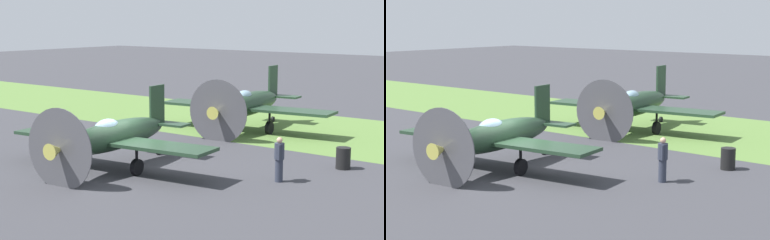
# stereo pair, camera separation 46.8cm
# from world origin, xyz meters

# --- Properties ---
(ground_plane) EXTENTS (160.00, 160.00, 0.00)m
(ground_plane) POSITION_xyz_m (0.00, 0.00, 0.00)
(ground_plane) COLOR #38383D
(grass_verge) EXTENTS (120.00, 11.00, 0.01)m
(grass_verge) POSITION_xyz_m (0.00, -12.96, 0.00)
(grass_verge) COLOR #567A38
(grass_verge) RESTS_ON ground
(airplane_lead) EXTENTS (9.41, 7.47, 3.34)m
(airplane_lead) POSITION_xyz_m (0.96, 0.25, 1.40)
(airplane_lead) COLOR #233D28
(airplane_lead) RESTS_ON ground
(airplane_wingman) EXTENTS (9.96, 7.91, 3.53)m
(airplane_wingman) POSITION_xyz_m (1.59, -10.66, 1.48)
(airplane_wingman) COLOR #233D28
(airplane_wingman) RESTS_ON ground
(ground_crew_mechanic) EXTENTS (0.38, 0.57, 1.73)m
(ground_crew_mechanic) POSITION_xyz_m (-5.41, -2.21, 0.91)
(ground_crew_mechanic) COLOR #2D3342
(ground_crew_mechanic) RESTS_ON ground
(fuel_drum) EXTENTS (0.60, 0.60, 0.90)m
(fuel_drum) POSITION_xyz_m (-6.43, -5.66, 0.45)
(fuel_drum) COLOR black
(fuel_drum) RESTS_ON ground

